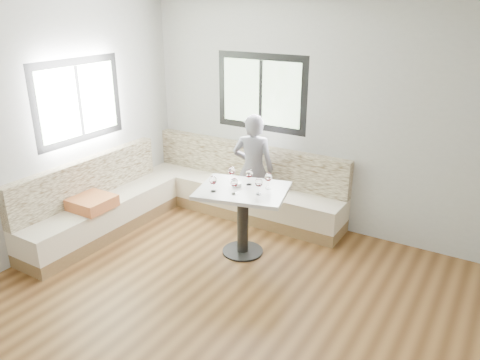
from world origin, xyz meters
name	(u,v)px	position (x,y,z in m)	size (l,w,h in m)	color
room	(205,179)	(-0.08, 0.08, 1.41)	(5.01, 5.01, 2.81)	brown
banquette	(181,198)	(-1.59, 1.62, 0.33)	(2.90, 2.80, 0.95)	olive
table	(243,205)	(-0.48, 1.33, 0.60)	(1.13, 0.98, 0.80)	black
person	(253,169)	(-0.80, 2.12, 0.73)	(0.53, 0.35, 1.46)	slate
olive_ramekin	(237,184)	(-0.57, 1.36, 0.82)	(0.11, 0.11, 0.04)	white
wine_glass_a	(213,181)	(-0.71, 1.09, 0.93)	(0.08, 0.08, 0.18)	white
wine_glass_b	(234,183)	(-0.48, 1.15, 0.93)	(0.08, 0.08, 0.18)	white
wine_glass_c	(259,183)	(-0.25, 1.29, 0.93)	(0.08, 0.08, 0.18)	white
wine_glass_d	(249,174)	(-0.48, 1.47, 0.93)	(0.08, 0.08, 0.18)	white
wine_glass_e	(268,178)	(-0.24, 1.49, 0.93)	(0.08, 0.08, 0.18)	white
wine_glass_f	(232,171)	(-0.70, 1.46, 0.93)	(0.08, 0.08, 0.18)	white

